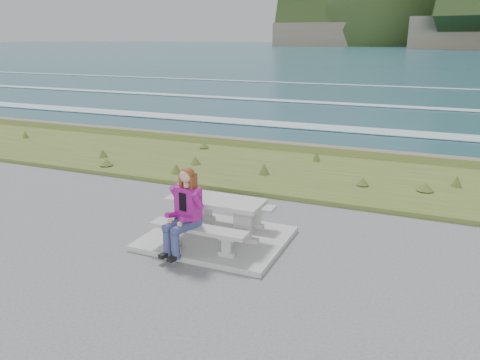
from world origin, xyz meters
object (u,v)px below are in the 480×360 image
object	(u,v)px
picnic_table	(216,207)
seated_woman	(182,222)
bench_landward	(199,232)
bench_seaward	(231,207)

from	to	relation	value
picnic_table	seated_woman	distance (m)	0.87
bench_landward	picnic_table	bearing A→B (deg)	90.00
bench_landward	seated_woman	distance (m)	0.35
picnic_table	bench_seaward	distance (m)	0.74
bench_landward	seated_woman	bearing A→B (deg)	-150.44
bench_seaward	picnic_table	bearing A→B (deg)	-90.00
picnic_table	bench_landward	xyz separation A→B (m)	(0.00, -0.70, -0.23)
picnic_table	seated_woman	xyz separation A→B (m)	(-0.24, -0.84, -0.03)
picnic_table	seated_woman	bearing A→B (deg)	-106.23
bench_seaward	bench_landward	bearing A→B (deg)	-90.00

